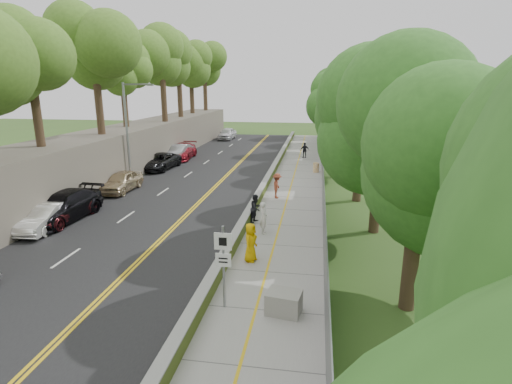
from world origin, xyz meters
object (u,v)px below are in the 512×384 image
construction_barrel (316,167)px  car_1 (45,217)px  car_2 (59,211)px  signpost (223,258)px  painter_0 (251,242)px  streetlight (129,127)px  concrete_block (284,302)px  person_far (305,150)px

construction_barrel → car_1: car_1 is taller
car_1 → car_2: 1.17m
construction_barrel → signpost: bearing=-97.3°
car_2 → painter_0: bearing=-14.3°
streetlight → concrete_block: 22.25m
construction_barrel → car_1: (-14.70, -17.32, 0.25)m
streetlight → car_1: 11.32m
car_2 → concrete_block: bearing=-26.6°
car_2 → person_far: person_far is taller
signpost → concrete_block: signpost is taller
painter_0 → streetlight: bearing=55.5°
car_2 → painter_0: painter_0 is taller
person_far → concrete_block: bearing=74.7°
concrete_block → car_1: size_ratio=0.28×
streetlight → car_1: (-0.14, -10.63, -3.90)m
construction_barrel → painter_0: (-2.76, -19.70, 0.46)m
signpost → car_1: 13.34m
painter_0 → construction_barrel: bearing=5.3°
car_1 → person_far: bearing=56.8°
construction_barrel → concrete_block: size_ratio=0.74×
construction_barrel → person_far: bearing=100.1°
concrete_block → painter_0: bearing=114.7°
car_2 → construction_barrel: bearing=49.9°
person_far → streetlight: bearing=30.4°
signpost → person_far: size_ratio=1.85×
streetlight → painter_0: bearing=-47.8°
streetlight → car_1: streetlight is taller
signpost → concrete_block: bearing=-0.9°
concrete_block → person_far: size_ratio=0.71×
streetlight → painter_0: (11.80, -13.00, -3.69)m
signpost → car_1: size_ratio=0.73×
streetlight → construction_barrel: (14.56, 6.70, -4.15)m
concrete_block → car_1: bearing=155.0°
signpost → person_far: bearing=86.8°
streetlight → construction_barrel: bearing=24.7°
streetlight → construction_barrel: size_ratio=9.10×
painter_0 → car_1: bearing=92.0°
signpost → person_far: (1.75, 30.99, -1.07)m
streetlight → signpost: 20.72m
concrete_block → car_2: (-13.80, 7.60, 0.28)m
construction_barrel → painter_0: 19.89m
car_1 → painter_0: painter_0 is taller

